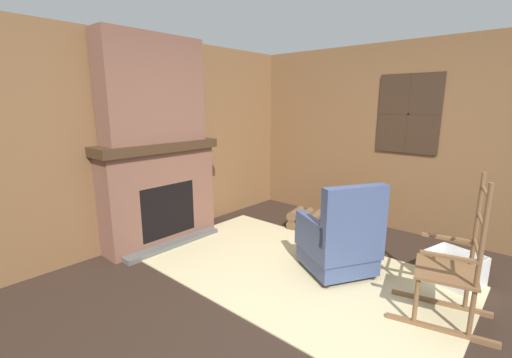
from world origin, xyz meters
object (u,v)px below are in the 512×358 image
object	(u,v)px
firewood_stack	(305,220)
laundry_basket	(454,268)
storage_case	(170,134)
oil_lamp_vase	(127,136)
rocking_chair	(451,274)
armchair	(340,242)

from	to	relation	value
firewood_stack	laundry_basket	size ratio (longest dim) A/B	0.91
storage_case	oil_lamp_vase	bearing A→B (deg)	-90.01
rocking_chair	laundry_basket	world-z (taller)	rocking_chair
firewood_stack	oil_lamp_vase	size ratio (longest dim) A/B	1.79
firewood_stack	storage_case	distance (m)	2.20
armchair	laundry_basket	bearing A→B (deg)	-117.17
rocking_chair	storage_case	bearing A→B (deg)	-7.39
laundry_basket	storage_case	xyz separation A→B (m)	(-3.14, -1.08, 1.22)
oil_lamp_vase	storage_case	size ratio (longest dim) A/B	1.33
armchair	firewood_stack	distance (m)	1.36
firewood_stack	oil_lamp_vase	xyz separation A→B (m)	(-1.19, -1.97, 1.26)
rocking_chair	firewood_stack	xyz separation A→B (m)	(-2.05, 1.01, -0.28)
laundry_basket	storage_case	world-z (taller)	storage_case
armchair	firewood_stack	size ratio (longest dim) A/B	1.99
rocking_chair	laundry_basket	xyz separation A→B (m)	(-0.10, 0.72, -0.26)
armchair	storage_case	size ratio (longest dim) A/B	4.72
rocking_chair	armchair	bearing A→B (deg)	-20.32
armchair	oil_lamp_vase	distance (m)	2.65
storage_case	firewood_stack	bearing A→B (deg)	49.23
rocking_chair	oil_lamp_vase	world-z (taller)	oil_lamp_vase
armchair	laundry_basket	world-z (taller)	armchair
firewood_stack	storage_case	xyz separation A→B (m)	(-1.19, -1.38, 1.23)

